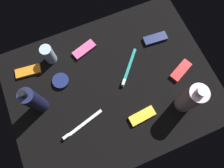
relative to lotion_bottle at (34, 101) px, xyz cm
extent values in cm
cube|color=black|center=(-29.00, 3.38, -9.32)|extent=(84.00, 64.00, 1.20)
cylinder|color=#1B1E45|center=(0.00, 0.00, -0.25)|extent=(5.57, 5.57, 16.95)
cylinder|color=black|center=(0.00, 0.00, 9.63)|extent=(2.20, 2.20, 2.80)
cylinder|color=silver|center=(-52.23, 21.13, -0.16)|extent=(6.85, 6.85, 17.12)
cylinder|color=silver|center=(-52.23, 21.13, 9.50)|extent=(3.20, 3.20, 2.20)
cylinder|color=silver|center=(-9.84, -17.83, -4.04)|extent=(4.68, 4.68, 9.36)
cube|color=teal|center=(-38.82, -1.50, -8.27)|extent=(12.86, 14.25, 0.90)
cube|color=white|center=(-33.84, 4.10, -7.22)|extent=(2.55, 2.67, 1.20)
cube|color=white|center=(-12.52, 13.38, -8.27)|extent=(17.69, 5.85, 0.90)
cube|color=white|center=(-5.28, 15.33, -7.22)|extent=(2.80, 1.74, 1.20)
cube|color=red|center=(-58.07, 8.41, -7.97)|extent=(11.11, 8.06, 1.50)
cube|color=navy|center=(-54.90, -9.21, -7.97)|extent=(10.68, 4.79, 1.50)
cube|color=orange|center=(0.80, -15.94, -7.97)|extent=(10.77, 5.11, 1.50)
cube|color=#E55999|center=(-24.21, -16.28, -7.97)|extent=(11.13, 6.99, 1.50)
cube|color=yellow|center=(-35.03, 19.35, -7.97)|extent=(10.70, 4.88, 1.50)
cylinder|color=navy|center=(-10.36, -6.63, -7.88)|extent=(6.69, 6.69, 1.68)
camera|label=1|loc=(-19.62, 25.67, 71.82)|focal=32.76mm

